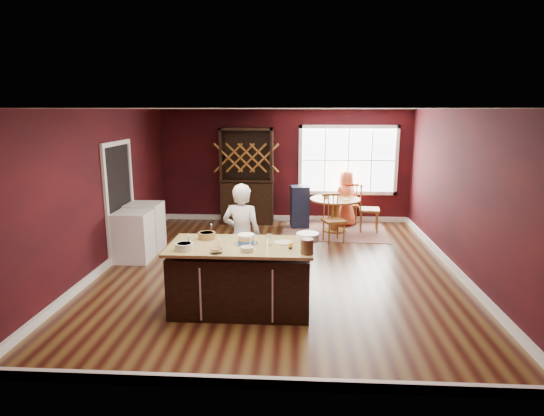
{
  "coord_description": "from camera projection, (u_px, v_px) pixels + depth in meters",
  "views": [
    {
      "loc": [
        0.33,
        -7.45,
        2.69
      ],
      "look_at": [
        -0.12,
        0.07,
        1.05
      ],
      "focal_mm": 30.0,
      "sensor_mm": 36.0,
      "label": 1
    }
  ],
  "objects": [
    {
      "name": "white_tub",
      "position": [
        308.0,
        237.0,
        6.24
      ],
      "size": [
        0.31,
        0.31,
        0.11
      ],
      "primitive_type": "cylinder",
      "color": "white",
      "rests_on": "kitchen_island"
    },
    {
      "name": "bowl_pink",
      "position": [
        216.0,
        251.0,
        5.7
      ],
      "size": [
        0.16,
        0.16,
        0.06
      ],
      "primitive_type": "cylinder",
      "color": "silver",
      "rests_on": "kitchen_island"
    },
    {
      "name": "hutch",
      "position": [
        247.0,
        176.0,
        10.81
      ],
      "size": [
        1.24,
        0.52,
        2.27
      ],
      "primitive_type": "cube",
      "color": "black",
      "rests_on": "ground"
    },
    {
      "name": "toddler",
      "position": [
        301.0,
        193.0,
        10.45
      ],
      "size": [
        0.18,
        0.14,
        0.26
      ],
      "primitive_type": null,
      "color": "#8CA5BF",
      "rests_on": "high_chair"
    },
    {
      "name": "stoneware_crock",
      "position": [
        307.0,
        246.0,
        5.66
      ],
      "size": [
        0.16,
        0.16,
        0.19
      ],
      "primitive_type": "cylinder",
      "color": "brown",
      "rests_on": "kitchen_island"
    },
    {
      "name": "rug",
      "position": [
        334.0,
        231.0,
        10.23
      ],
      "size": [
        2.39,
        1.91,
        0.01
      ],
      "primitive_type": "cube",
      "rotation": [
        0.0,
        0.0,
        -0.06
      ],
      "color": "brown",
      "rests_on": "ground"
    },
    {
      "name": "toy_figurine",
      "position": [
        290.0,
        246.0,
        5.86
      ],
      "size": [
        0.05,
        0.05,
        0.09
      ],
      "primitive_type": null,
      "color": "yellow",
      "rests_on": "kitchen_island"
    },
    {
      "name": "room_shell",
      "position": [
        279.0,
        191.0,
        7.57
      ],
      "size": [
        7.0,
        7.0,
        7.0
      ],
      "color": "brown",
      "rests_on": "ground"
    },
    {
      "name": "high_chair",
      "position": [
        300.0,
        206.0,
        10.52
      ],
      "size": [
        0.46,
        0.46,
        1.01
      ],
      "primitive_type": null,
      "rotation": [
        0.0,
        0.0,
        0.14
      ],
      "color": "#172140",
      "rests_on": "ground"
    },
    {
      "name": "seated_woman",
      "position": [
        346.0,
        199.0,
        10.58
      ],
      "size": [
        0.76,
        0.67,
        1.31
      ],
      "primitive_type": "imported",
      "rotation": [
        0.0,
        0.0,
        3.64
      ],
      "color": "#EF6B41",
      "rests_on": "ground"
    },
    {
      "name": "kitchen_island",
      "position": [
        241.0,
        279.0,
        6.17
      ],
      "size": [
        1.92,
        1.01,
        0.92
      ],
      "color": "black",
      "rests_on": "ground"
    },
    {
      "name": "bowl_blue",
      "position": [
        184.0,
        247.0,
        5.83
      ],
      "size": [
        0.23,
        0.23,
        0.09
      ],
      "primitive_type": "cylinder",
      "color": "silver",
      "rests_on": "kitchen_island"
    },
    {
      "name": "drinking_glass",
      "position": [
        269.0,
        240.0,
        6.01
      ],
      "size": [
        0.08,
        0.08,
        0.15
      ],
      "primitive_type": "cylinder",
      "color": "silver",
      "rests_on": "kitchen_island"
    },
    {
      "name": "dinner_plate",
      "position": [
        283.0,
        242.0,
        6.14
      ],
      "size": [
        0.25,
        0.25,
        0.02
      ],
      "primitive_type": "cylinder",
      "color": "#F0EECC",
      "rests_on": "kitchen_island"
    },
    {
      "name": "bowl_olive",
      "position": [
        247.0,
        249.0,
        5.77
      ],
      "size": [
        0.17,
        0.17,
        0.06
      ],
      "primitive_type": "cylinder",
      "color": "white",
      "rests_on": "kitchen_island"
    },
    {
      "name": "chair_east",
      "position": [
        369.0,
        207.0,
        10.13
      ],
      "size": [
        0.49,
        0.51,
        1.1
      ],
      "primitive_type": null,
      "rotation": [
        0.0,
        0.0,
        1.46
      ],
      "color": "brown",
      "rests_on": "ground"
    },
    {
      "name": "baker",
      "position": [
        242.0,
        236.0,
        6.85
      ],
      "size": [
        0.65,
        0.48,
        1.62
      ],
      "primitive_type": "imported",
      "rotation": [
        0.0,
        0.0,
        2.99
      ],
      "color": "silver",
      "rests_on": "ground"
    },
    {
      "name": "washer",
      "position": [
        133.0,
        236.0,
        8.19
      ],
      "size": [
        0.62,
        0.6,
        0.9
      ],
      "primitive_type": "cube",
      "color": "white",
      "rests_on": "ground"
    },
    {
      "name": "bowl_yellow",
      "position": [
        207.0,
        236.0,
        6.34
      ],
      "size": [
        0.24,
        0.24,
        0.09
      ],
      "primitive_type": "cylinder",
      "color": "#A87A38",
      "rests_on": "kitchen_island"
    },
    {
      "name": "layer_cake",
      "position": [
        246.0,
        239.0,
        6.09
      ],
      "size": [
        0.32,
        0.32,
        0.13
      ],
      "primitive_type": null,
      "color": "white",
      "rests_on": "kitchen_island"
    },
    {
      "name": "table_plate",
      "position": [
        346.0,
        199.0,
        9.96
      ],
      "size": [
        0.18,
        0.18,
        0.01
      ],
      "primitive_type": "cylinder",
      "color": "beige",
      "rests_on": "dining_table"
    },
    {
      "name": "dining_table",
      "position": [
        335.0,
        208.0,
        10.12
      ],
      "size": [
        1.12,
        1.12,
        0.75
      ],
      "color": "brown",
      "rests_on": "ground"
    },
    {
      "name": "window",
      "position": [
        348.0,
        160.0,
        10.83
      ],
      "size": [
        2.36,
        0.1,
        1.66
      ],
      "primitive_type": null,
      "color": "white",
      "rests_on": "room_shell"
    },
    {
      "name": "dryer",
      "position": [
        145.0,
        227.0,
        8.81
      ],
      "size": [
        0.64,
        0.62,
        0.92
      ],
      "primitive_type": "cube",
      "color": "white",
      "rests_on": "ground"
    },
    {
      "name": "chair_north",
      "position": [
        348.0,
        203.0,
        10.84
      ],
      "size": [
        0.44,
        0.42,
        1.01
      ],
      "primitive_type": null,
      "rotation": [
        0.0,
        0.0,
        3.19
      ],
      "color": "brown",
      "rests_on": "ground"
    },
    {
      "name": "table_cup",
      "position": [
        326.0,
        196.0,
        10.17
      ],
      "size": [
        0.14,
        0.14,
        0.1
      ],
      "primitive_type": "imported",
      "rotation": [
        0.0,
        0.0,
        -0.09
      ],
      "color": "white",
      "rests_on": "dining_table"
    },
    {
      "name": "chair_south",
      "position": [
        334.0,
        218.0,
        9.31
      ],
      "size": [
        0.53,
        0.51,
        1.0
      ],
      "primitive_type": null,
      "rotation": [
        0.0,
        0.0,
        0.32
      ],
      "color": "#8D5C1E",
      "rests_on": "ground"
    },
    {
      "name": "doorway",
      "position": [
        120.0,
        201.0,
        8.39
      ],
      "size": [
        0.08,
        1.26,
        2.13
      ],
      "primitive_type": null,
      "color": "white",
      "rests_on": "room_shell"
    }
  ]
}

